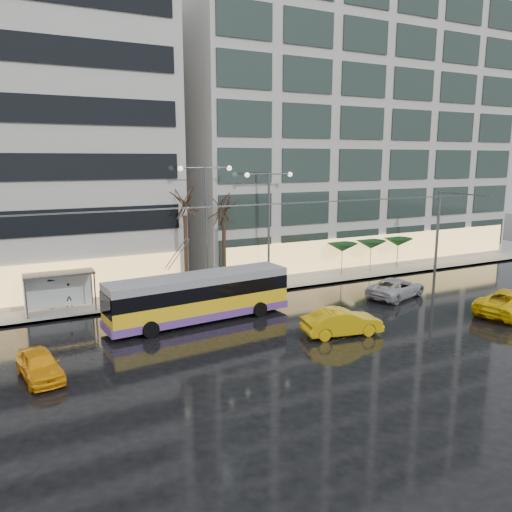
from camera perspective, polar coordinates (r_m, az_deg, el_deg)
ground at (r=26.35m, az=-1.08°, el=-10.44°), size 140.00×140.00×0.00m
sidewalk at (r=39.44m, az=-7.20°, el=-3.09°), size 80.00×10.00×0.15m
kerb at (r=34.95m, az=-4.50°, el=-4.89°), size 80.00×0.10×0.15m
building_right at (r=50.72m, az=9.44°, el=14.29°), size 32.00×14.00×25.00m
trolleybus at (r=30.21m, az=-6.46°, el=-4.84°), size 11.42×4.68×5.22m
catenary at (r=32.66m, az=-5.50°, el=1.49°), size 42.24×5.12×7.00m
bus_shelter at (r=33.80m, az=-22.20°, el=-2.94°), size 4.20×1.60×2.51m
street_lamp_near at (r=35.44m, az=-5.71°, el=5.07°), size 3.96×0.36×9.03m
street_lamp_far at (r=37.52m, az=1.48°, el=5.02°), size 3.96×0.36×8.53m
tree_a at (r=35.03m, az=-8.17°, el=6.74°), size 3.20×3.20×8.40m
tree_b at (r=36.32m, az=-3.72°, el=5.89°), size 3.20×3.20×7.70m
parasol_a at (r=41.84m, az=9.83°, el=0.97°), size 2.50×2.50×2.65m
parasol_b at (r=43.67m, az=13.01°, el=1.27°), size 2.50×2.50×2.65m
parasol_c at (r=45.62m, az=15.93°, el=1.54°), size 2.50×2.50×2.65m
taxi_a at (r=24.67m, az=-23.49°, el=-11.34°), size 2.12×3.94×1.28m
taxi_b at (r=28.33m, az=9.81°, el=-7.45°), size 4.68×2.30×1.47m
sedan_silver at (r=36.68m, az=15.74°, el=-3.51°), size 5.43×3.67×1.38m
pedestrian_a at (r=34.57m, az=-20.71°, el=-3.14°), size 0.98×1.00×2.19m
pedestrian_b at (r=34.52m, az=-13.54°, el=-3.93°), size 0.87×0.75×1.52m
pedestrian_c at (r=34.76m, az=-22.40°, el=-3.77°), size 1.19×1.13×2.11m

